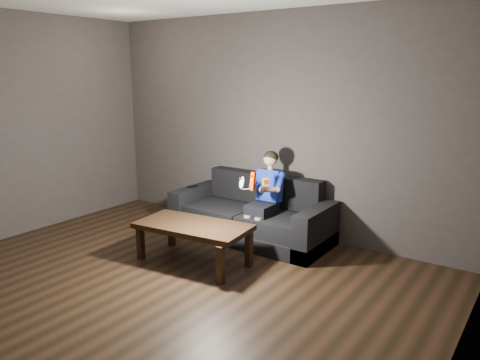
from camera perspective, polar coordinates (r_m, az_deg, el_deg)
The scene contains 9 objects.
floor at distance 4.33m, azimuth -13.92°, elevation -14.66°, with size 5.00×5.00×0.00m, color black.
back_wall at distance 5.82m, azimuth 4.16°, elevation 6.74°, with size 5.00×0.04×2.70m, color #3B3433.
right_wall at distance 2.59m, azimuth 23.77°, elevation -2.25°, with size 0.04×5.00×2.70m, color #3B3433.
sofa at distance 5.71m, azimuth 1.47°, elevation -4.72°, with size 1.94×0.84×0.75m.
child at distance 5.44m, azimuth 3.14°, elevation -1.25°, with size 0.41×0.51×1.02m.
wii_remote_red at distance 5.03m, azimuth 1.57°, elevation -0.10°, with size 0.05×0.07×0.19m.
nunchuk_white at distance 5.13m, azimuth 0.23°, elevation -0.32°, with size 0.07×0.09×0.15m.
wii_remote_black at distance 6.08m, azimuth -5.77°, elevation -0.77°, with size 0.07×0.14×0.03m.
coffee_table at distance 4.95m, azimuth -5.73°, elevation -5.98°, with size 1.25×0.72×0.43m.
Camera 1 is at (2.95, -2.47, 1.98)m, focal length 35.00 mm.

